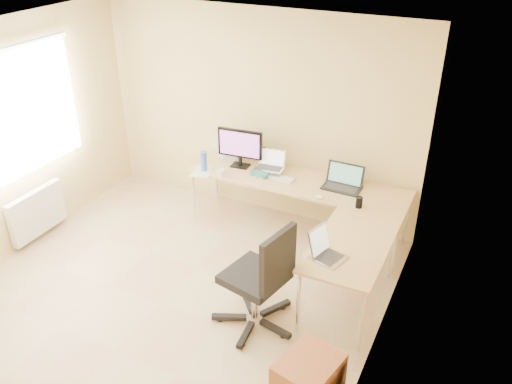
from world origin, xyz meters
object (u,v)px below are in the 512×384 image
at_px(mug, 221,173).
at_px(office_chair, 255,281).
at_px(monitor, 240,148).
at_px(keyboard, 276,176).
at_px(desk_fan, 222,147).
at_px(desk_main, 296,207).
at_px(desk_return, 349,274).
at_px(water_bottle, 204,161).
at_px(laptop_center, 270,160).
at_px(laptop_black, 342,178).
at_px(laptop_return, 329,248).

height_order(mug, office_chair, office_chair).
bearing_deg(monitor, keyboard, -13.74).
bearing_deg(desk_fan, desk_main, -24.76).
relative_size(desk_main, desk_return, 2.04).
height_order(desk_return, water_bottle, water_bottle).
xyz_separation_m(laptop_center, water_bottle, (-0.74, -0.31, -0.03)).
relative_size(laptop_black, mug, 4.32).
relative_size(laptop_center, laptop_return, 1.00).
distance_m(desk_main, desk_return, 1.40).
distance_m(laptop_black, laptop_return, 1.39).
bearing_deg(laptop_center, laptop_return, -52.23).
bearing_deg(office_chair, desk_fan, 138.73).
distance_m(monitor, keyboard, 0.58).
bearing_deg(desk_return, water_bottle, 160.50).
bearing_deg(laptop_return, desk_main, 48.33).
distance_m(desk_main, laptop_return, 1.64).
xyz_separation_m(water_bottle, desk_fan, (-0.01, 0.46, -0.00)).
height_order(monitor, water_bottle, monitor).
bearing_deg(laptop_black, office_chair, -98.16).
bearing_deg(desk_fan, keyboard, -29.84).
bearing_deg(monitor, office_chair, -63.62).
xyz_separation_m(laptop_black, desk_fan, (-1.66, 0.17, -0.01)).
bearing_deg(keyboard, monitor, 179.54).
xyz_separation_m(desk_main, mug, (-0.86, -0.30, 0.41)).
height_order(mug, water_bottle, water_bottle).
distance_m(desk_fan, laptop_return, 2.49).
xyz_separation_m(desk_main, laptop_return, (0.85, -1.33, 0.48)).
distance_m(desk_return, laptop_center, 1.79).
relative_size(laptop_center, desk_fan, 1.36).
relative_size(monitor, mug, 5.69).
distance_m(laptop_center, office_chair, 1.86).
xyz_separation_m(monitor, laptop_center, (0.40, -0.00, -0.08)).
height_order(desk_return, mug, mug).
relative_size(water_bottle, laptop_return, 0.74).
height_order(laptop_center, office_chair, office_chair).
distance_m(laptop_return, office_chair, 0.77).
bearing_deg(laptop_return, water_bottle, 77.25).
height_order(laptop_center, keyboard, laptop_center).
relative_size(desk_return, laptop_return, 3.73).
distance_m(laptop_center, laptop_return, 1.84).
xyz_separation_m(desk_main, office_chair, (0.25, -1.66, 0.14)).
xyz_separation_m(mug, laptop_return, (1.70, -1.03, 0.07)).
distance_m(desk_return, desk_fan, 2.47).
xyz_separation_m(keyboard, laptop_return, (1.10, -1.29, 0.11)).
height_order(desk_return, keyboard, keyboard).
bearing_deg(keyboard, laptop_return, -40.94).
relative_size(desk_main, laptop_return, 7.61).
height_order(desk_main, desk_return, same).
bearing_deg(monitor, desk_return, -35.55).
xyz_separation_m(laptop_center, office_chair, (0.63, -1.71, -0.39)).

